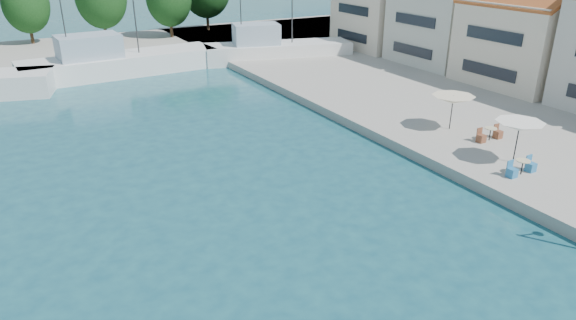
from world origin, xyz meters
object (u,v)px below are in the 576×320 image
umbrella_white (520,126)px  umbrella_cream (453,100)px  trawler_04 (274,50)px  trawler_03 (116,63)px

umbrella_white → umbrella_cream: 5.51m
trawler_04 → umbrella_white: (-1.87, -30.60, 1.53)m
trawler_03 → trawler_04: bearing=-10.4°
trawler_03 → umbrella_cream: 30.68m
trawler_04 → umbrella_cream: (-0.97, -25.16, 1.42)m
trawler_03 → umbrella_cream: bearing=-65.3°
trawler_03 → umbrella_white: (13.51, -32.48, 1.53)m
trawler_04 → umbrella_white: size_ratio=6.18×
umbrella_cream → umbrella_white: bearing=-99.5°
umbrella_white → umbrella_cream: umbrella_white is taller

